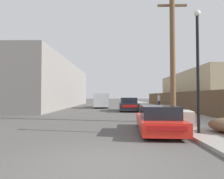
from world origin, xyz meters
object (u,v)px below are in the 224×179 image
object	(u,v)px
pickup_truck	(101,101)
street_lamp	(198,62)
discarded_fridge	(184,118)
car_parked_mid	(128,105)
parked_sports_car_red	(158,120)
utility_pole	(173,54)
pedestrian	(159,100)

from	to	relation	value
pickup_truck	street_lamp	distance (m)	19.56
discarded_fridge	car_parked_mid	distance (m)	11.29
parked_sports_car_red	pickup_truck	xyz separation A→B (m)	(-3.77, 17.95, 0.40)
car_parked_mid	discarded_fridge	bearing A→B (deg)	-78.99
parked_sports_car_red	utility_pole	distance (m)	5.16
discarded_fridge	car_parked_mid	world-z (taller)	car_parked_mid
parked_sports_car_red	street_lamp	bearing A→B (deg)	-24.38
pickup_truck	pedestrian	xyz separation A→B (m)	(7.17, -2.74, 0.11)
pickup_truck	street_lamp	bearing A→B (deg)	101.62
pickup_truck	street_lamp	world-z (taller)	street_lamp
parked_sports_car_red	street_lamp	xyz separation A→B (m)	(1.46, -0.78, 2.47)
pedestrian	parked_sports_car_red	bearing A→B (deg)	-102.60
utility_pole	discarded_fridge	bearing A→B (deg)	-89.91
car_parked_mid	street_lamp	size ratio (longest dim) A/B	0.92
car_parked_mid	pedestrian	bearing A→B (deg)	35.56
parked_sports_car_red	street_lamp	size ratio (longest dim) A/B	0.87
pickup_truck	pedestrian	size ratio (longest dim) A/B	3.02
utility_pole	pedestrian	xyz separation A→B (m)	(1.77, 11.90, -3.11)
parked_sports_car_red	car_parked_mid	bearing A→B (deg)	95.79
discarded_fridge	utility_pole	xyz separation A→B (m)	(-0.00, 1.94, 3.67)
car_parked_mid	pickup_truck	distance (m)	6.41
street_lamp	pedestrian	xyz separation A→B (m)	(1.94, 15.99, -1.96)
car_parked_mid	utility_pole	distance (m)	10.02
parked_sports_car_red	pedestrian	xyz separation A→B (m)	(3.40, 15.21, 0.51)
discarded_fridge	pickup_truck	bearing A→B (deg)	116.65
pickup_truck	utility_pole	world-z (taller)	utility_pole
parked_sports_car_red	pedestrian	distance (m)	15.59
discarded_fridge	parked_sports_car_red	bearing A→B (deg)	-131.37
car_parked_mid	pickup_truck	bearing A→B (deg)	121.15
parked_sports_car_red	pedestrian	world-z (taller)	pedestrian
car_parked_mid	pedestrian	size ratio (longest dim) A/B	2.55
pickup_truck	street_lamp	xyz separation A→B (m)	(5.23, -18.73, 2.07)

